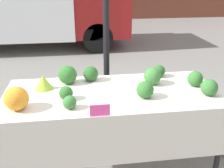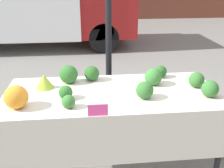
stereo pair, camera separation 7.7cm
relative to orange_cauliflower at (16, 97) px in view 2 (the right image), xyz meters
name	(u,v)px [view 2 (the right image)]	position (x,y,z in m)	size (l,w,h in m)	color
ground_plane	(112,162)	(0.79, 0.23, -0.89)	(40.00, 40.00, 0.00)	gray
tent_pole	(109,25)	(0.83, 0.98, 0.39)	(0.07, 0.07, 2.56)	black
market_table	(113,104)	(0.79, 0.16, -0.19)	(1.96, 0.87, 0.80)	beige
orange_cauliflower	(16,97)	(0.00, 0.00, 0.00)	(0.19, 0.19, 0.19)	orange
romanesco_head	(44,81)	(0.17, 0.38, -0.03)	(0.17, 0.17, 0.14)	#93B238
broccoli_head_0	(66,92)	(0.38, 0.13, -0.04)	(0.12, 0.12, 0.12)	#2D6628
broccoli_head_1	(92,73)	(0.62, 0.53, -0.02)	(0.15, 0.15, 0.15)	#285B23
broccoli_head_2	(161,72)	(1.34, 0.55, -0.03)	(0.13, 0.13, 0.13)	#285B23
broccoli_head_3	(196,80)	(1.60, 0.26, -0.02)	(0.15, 0.15, 0.15)	#336B2D
broccoli_head_4	(68,102)	(0.41, -0.04, -0.04)	(0.11, 0.11, 0.11)	#387533
broccoli_head_5	(153,77)	(1.21, 0.36, -0.01)	(0.17, 0.17, 0.17)	#387533
broccoli_head_6	(210,89)	(1.64, 0.04, -0.02)	(0.15, 0.15, 0.15)	#336B2D
broccoli_head_7	(69,74)	(0.39, 0.49, -0.01)	(0.18, 0.18, 0.18)	#2D6628
broccoli_head_8	(145,90)	(1.06, 0.07, -0.02)	(0.15, 0.15, 0.15)	#336B2D
price_sign	(98,110)	(0.64, -0.20, -0.05)	(0.15, 0.01, 0.10)	#EF4793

